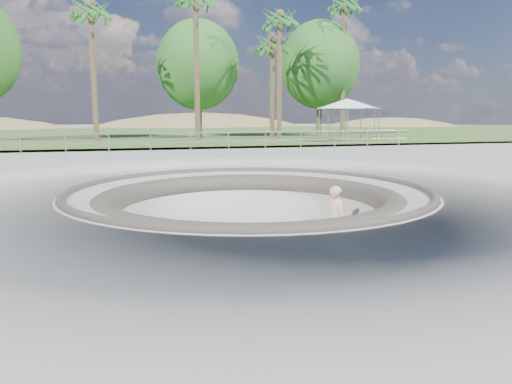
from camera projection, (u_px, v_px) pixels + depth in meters
ground at (249, 190)px, 14.14m from camera, size 180.00×180.00×0.00m
skate_bowl at (249, 253)px, 14.43m from camera, size 14.00×14.00×4.10m
grass_strip at (158, 134)px, 46.49m from camera, size 180.00×36.00×0.12m
distant_hills at (174, 178)px, 70.69m from camera, size 103.20×45.00×28.60m
safety_railing at (190, 142)px, 25.46m from camera, size 25.00×0.06×1.03m
skateboard at (335, 252)px, 14.54m from camera, size 0.76×0.36×0.08m
skater at (336, 219)px, 14.39m from camera, size 0.66×0.81×1.92m
canopy_white at (347, 104)px, 33.86m from camera, size 5.24×5.24×2.84m
canopy_blue at (353, 105)px, 34.69m from camera, size 5.53×5.53×2.79m
palm_b at (90, 13)px, 31.90m from camera, size 2.60×2.60×9.64m
palm_c at (196, 2)px, 32.49m from camera, size 2.60×2.60×10.53m
palm_d at (272, 46)px, 36.35m from camera, size 2.60×2.60×8.02m
palm_e at (280, 22)px, 34.97m from camera, size 2.60×2.60×9.60m
palm_f at (345, 8)px, 38.57m from camera, size 2.60×2.60×11.46m
bushy_tree_mid at (198, 65)px, 37.86m from camera, size 6.24×5.67×9.00m
bushy_tree_right at (320, 65)px, 40.81m from camera, size 6.56×5.97×9.47m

